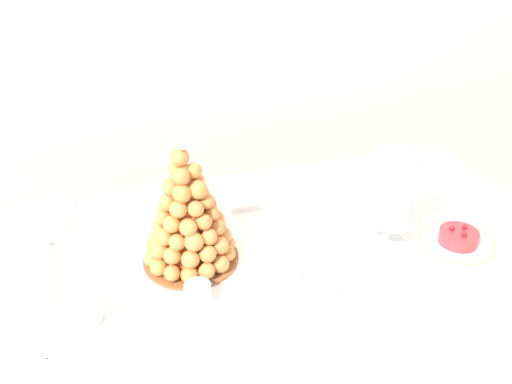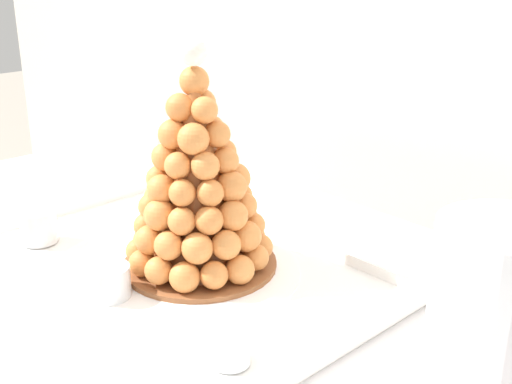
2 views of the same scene
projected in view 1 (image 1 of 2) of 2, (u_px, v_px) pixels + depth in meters
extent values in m
cylinder|color=brown|center=(413.00, 251.00, 2.06)|extent=(0.04, 0.04, 0.72)
cube|color=brown|center=(238.00, 273.00, 1.38)|extent=(1.66, 0.85, 0.02)
cube|color=white|center=(238.00, 269.00, 1.38)|extent=(1.72, 0.91, 0.00)
cube|color=white|center=(202.00, 233.00, 1.85)|extent=(1.72, 0.01, 0.39)
cube|color=white|center=(511.00, 267.00, 1.70)|extent=(0.01, 0.91, 0.39)
cube|color=white|center=(186.00, 271.00, 1.36)|extent=(0.64, 0.42, 0.01)
cube|color=white|center=(205.00, 328.00, 1.18)|extent=(0.64, 0.01, 0.02)
cube|color=white|center=(171.00, 221.00, 1.53)|extent=(0.64, 0.01, 0.02)
cube|color=white|center=(48.00, 294.00, 1.27)|extent=(0.01, 0.42, 0.02)
cube|color=white|center=(308.00, 244.00, 1.44)|extent=(0.01, 0.42, 0.02)
cylinder|color=white|center=(186.00, 270.00, 1.36)|extent=(0.39, 0.39, 0.00)
cylinder|color=brown|center=(191.00, 259.00, 1.39)|extent=(0.24, 0.24, 0.01)
cone|color=#BD6C36|center=(187.00, 207.00, 1.31)|extent=(0.16, 0.16, 0.29)
sphere|color=#E28B46|center=(227.00, 244.00, 1.40)|extent=(0.04, 0.04, 0.04)
sphere|color=#E18A46|center=(219.00, 235.00, 1.43)|extent=(0.04, 0.04, 0.04)
sphere|color=#DF8844|center=(207.00, 230.00, 1.45)|extent=(0.04, 0.04, 0.04)
sphere|color=#DD8542|center=(191.00, 229.00, 1.46)|extent=(0.04, 0.04, 0.04)
sphere|color=#DB8341|center=(176.00, 232.00, 1.45)|extent=(0.04, 0.04, 0.04)
sphere|color=#DE8743|center=(162.00, 238.00, 1.42)|extent=(0.04, 0.04, 0.04)
sphere|color=#E08945|center=(154.00, 247.00, 1.39)|extent=(0.04, 0.04, 0.04)
sphere|color=#DC8442|center=(153.00, 258.00, 1.35)|extent=(0.05, 0.05, 0.05)
sphere|color=#DC8542|center=(159.00, 267.00, 1.32)|extent=(0.04, 0.04, 0.04)
sphere|color=#DB8341|center=(172.00, 273.00, 1.30)|extent=(0.04, 0.04, 0.04)
sphere|color=#DB8341|center=(189.00, 275.00, 1.30)|extent=(0.04, 0.04, 0.04)
sphere|color=#E18B46|center=(207.00, 271.00, 1.31)|extent=(0.04, 0.04, 0.04)
sphere|color=#DE8643|center=(220.00, 264.00, 1.33)|extent=(0.04, 0.04, 0.04)
sphere|color=#DA8240|center=(227.00, 253.00, 1.36)|extent=(0.04, 0.04, 0.04)
sphere|color=#DF8844|center=(217.00, 227.00, 1.40)|extent=(0.05, 0.05, 0.05)
sphere|color=#DF8844|center=(205.00, 221.00, 1.42)|extent=(0.04, 0.04, 0.04)
sphere|color=#DD8642|center=(189.00, 219.00, 1.43)|extent=(0.04, 0.04, 0.04)
sphere|color=#DE8743|center=(173.00, 224.00, 1.41)|extent=(0.04, 0.04, 0.04)
sphere|color=#DC8441|center=(161.00, 230.00, 1.38)|extent=(0.04, 0.04, 0.04)
sphere|color=#E18A46|center=(156.00, 241.00, 1.35)|extent=(0.05, 0.05, 0.05)
sphere|color=#DF8844|center=(160.00, 250.00, 1.32)|extent=(0.04, 0.04, 0.04)
sphere|color=#DE8744|center=(173.00, 257.00, 1.29)|extent=(0.04, 0.04, 0.04)
sphere|color=#E08945|center=(190.00, 259.00, 1.29)|extent=(0.04, 0.04, 0.04)
sphere|color=#E18A46|center=(208.00, 254.00, 1.30)|extent=(0.04, 0.04, 0.04)
sphere|color=#E18A46|center=(219.00, 245.00, 1.33)|extent=(0.05, 0.05, 0.05)
sphere|color=#E18B46|center=(223.00, 235.00, 1.37)|extent=(0.04, 0.04, 0.04)
sphere|color=#DE8743|center=(206.00, 212.00, 1.39)|extent=(0.04, 0.04, 0.04)
sphere|color=#DE8743|center=(191.00, 209.00, 1.40)|extent=(0.04, 0.04, 0.04)
sphere|color=#E08945|center=(176.00, 213.00, 1.39)|extent=(0.04, 0.04, 0.04)
sphere|color=#E18B46|center=(164.00, 219.00, 1.36)|extent=(0.05, 0.05, 0.05)
sphere|color=#DE8743|center=(159.00, 227.00, 1.33)|extent=(0.04, 0.04, 0.04)
sphere|color=#E18A46|center=(164.00, 237.00, 1.30)|extent=(0.04, 0.04, 0.04)
sphere|color=#DC8542|center=(177.00, 242.00, 1.28)|extent=(0.04, 0.04, 0.04)
sphere|color=#E28B46|center=(194.00, 242.00, 1.28)|extent=(0.05, 0.05, 0.05)
sphere|color=#E08945|center=(209.00, 237.00, 1.30)|extent=(0.04, 0.04, 0.04)
sphere|color=#DB8341|center=(217.00, 228.00, 1.33)|extent=(0.04, 0.04, 0.04)
sphere|color=#DE8743|center=(215.00, 219.00, 1.36)|extent=(0.05, 0.05, 0.05)
sphere|color=#DD8643|center=(195.00, 201.00, 1.37)|extent=(0.05, 0.05, 0.05)
sphere|color=#DF8844|center=(179.00, 201.00, 1.36)|extent=(0.04, 0.04, 0.04)
sphere|color=#DF8844|center=(167.00, 208.00, 1.34)|extent=(0.04, 0.04, 0.04)
sphere|color=#DB8341|center=(163.00, 217.00, 1.31)|extent=(0.04, 0.04, 0.04)
sphere|color=#E18B46|center=(172.00, 224.00, 1.28)|extent=(0.04, 0.04, 0.04)
sphere|color=#E08A45|center=(188.00, 227.00, 1.27)|extent=(0.04, 0.04, 0.04)
sphere|color=#DC8442|center=(204.00, 222.00, 1.29)|extent=(0.04, 0.04, 0.04)
sphere|color=#DB8441|center=(212.00, 213.00, 1.32)|extent=(0.04, 0.04, 0.04)
sphere|color=#DB8441|center=(208.00, 205.00, 1.35)|extent=(0.05, 0.05, 0.05)
sphere|color=#DA8340|center=(186.00, 190.00, 1.34)|extent=(0.04, 0.04, 0.04)
sphere|color=#DF8844|center=(171.00, 195.00, 1.32)|extent=(0.04, 0.04, 0.04)
sphere|color=#E08945|center=(167.00, 203.00, 1.29)|extent=(0.04, 0.04, 0.04)
sphere|color=#E18B46|center=(178.00, 209.00, 1.26)|extent=(0.04, 0.04, 0.04)
sphere|color=#E18B46|center=(196.00, 209.00, 1.27)|extent=(0.04, 0.04, 0.04)
sphere|color=#E18A45|center=(206.00, 201.00, 1.30)|extent=(0.04, 0.04, 0.04)
sphere|color=#DD8642|center=(201.00, 193.00, 1.33)|extent=(0.04, 0.04, 0.04)
sphere|color=#DD8643|center=(180.00, 180.00, 1.31)|extent=(0.04, 0.04, 0.04)
sphere|color=#DD8643|center=(171.00, 187.00, 1.28)|extent=(0.04, 0.04, 0.04)
sphere|color=#DD8643|center=(182.00, 194.00, 1.25)|extent=(0.04, 0.04, 0.04)
sphere|color=#DD8643|center=(198.00, 190.00, 1.27)|extent=(0.05, 0.05, 0.05)
sphere|color=#DB8441|center=(197.00, 181.00, 1.30)|extent=(0.04, 0.04, 0.04)
sphere|color=#DE8743|center=(178.00, 169.00, 1.27)|extent=(0.05, 0.05, 0.05)
sphere|color=#DA8240|center=(181.00, 176.00, 1.24)|extent=(0.04, 0.04, 0.04)
sphere|color=#DF8844|center=(194.00, 171.00, 1.27)|extent=(0.04, 0.04, 0.04)
sphere|color=#DD8643|center=(180.00, 158.00, 1.25)|extent=(0.04, 0.04, 0.04)
sphere|color=white|center=(182.00, 141.00, 1.22)|extent=(0.04, 0.04, 0.04)
cylinder|color=silver|center=(87.00, 310.00, 1.20)|extent=(0.06, 0.06, 0.05)
cylinder|color=#F4EAC6|center=(88.00, 316.00, 1.21)|extent=(0.05, 0.05, 0.02)
cylinder|color=white|center=(87.00, 309.00, 1.20)|extent=(0.05, 0.05, 0.02)
sphere|color=brown|center=(90.00, 302.00, 1.20)|extent=(0.02, 0.02, 0.02)
cylinder|color=silver|center=(198.00, 293.00, 1.25)|extent=(0.06, 0.06, 0.05)
cylinder|color=gold|center=(198.00, 297.00, 1.26)|extent=(0.06, 0.06, 0.02)
cylinder|color=#EAC166|center=(198.00, 292.00, 1.25)|extent=(0.06, 0.06, 0.01)
sphere|color=brown|center=(198.00, 286.00, 1.25)|extent=(0.02, 0.02, 0.02)
cylinder|color=silver|center=(293.00, 268.00, 1.33)|extent=(0.05, 0.05, 0.05)
cylinder|color=#F4EAC6|center=(293.00, 272.00, 1.34)|extent=(0.04, 0.04, 0.02)
cylinder|color=white|center=(293.00, 266.00, 1.33)|extent=(0.04, 0.04, 0.01)
sphere|color=brown|center=(296.00, 263.00, 1.32)|extent=(0.01, 0.01, 0.01)
cylinder|color=white|center=(385.00, 241.00, 1.47)|extent=(0.10, 0.10, 0.01)
cylinder|color=white|center=(387.00, 230.00, 1.45)|extent=(0.02, 0.02, 0.06)
cylinder|color=white|center=(393.00, 189.00, 1.39)|extent=(0.12, 0.12, 0.19)
cylinder|color=#9ED860|center=(400.00, 215.00, 1.43)|extent=(0.05, 0.05, 0.05)
cylinder|color=#F9A54C|center=(385.00, 214.00, 1.43)|extent=(0.06, 0.04, 0.06)
cylinder|color=#9ED860|center=(387.00, 218.00, 1.41)|extent=(0.05, 0.04, 0.05)
cylinder|color=brown|center=(392.00, 204.00, 1.43)|extent=(0.05, 0.05, 0.05)
cylinder|color=#72B2E0|center=(380.00, 205.00, 1.43)|extent=(0.05, 0.04, 0.05)
cylinder|color=#E54C47|center=(383.00, 213.00, 1.40)|extent=(0.05, 0.05, 0.05)
cylinder|color=brown|center=(402.00, 212.00, 1.40)|extent=(0.06, 0.05, 0.06)
cylinder|color=pink|center=(389.00, 195.00, 1.43)|extent=(0.06, 0.05, 0.06)
cylinder|color=pink|center=(386.00, 203.00, 1.40)|extent=(0.05, 0.04, 0.04)
cylinder|color=#E54C47|center=(403.00, 206.00, 1.39)|extent=(0.04, 0.04, 0.03)
cylinder|color=yellow|center=(387.00, 193.00, 1.41)|extent=(0.05, 0.04, 0.05)
cylinder|color=#F9A54C|center=(386.00, 198.00, 1.39)|extent=(0.05, 0.05, 0.03)
cylinder|color=pink|center=(399.00, 199.00, 1.38)|extent=(0.05, 0.05, 0.05)
cylinder|color=pink|center=(396.00, 192.00, 1.41)|extent=(0.05, 0.04, 0.05)
cylinder|color=#D199D8|center=(388.00, 188.00, 1.39)|extent=(0.05, 0.05, 0.05)
cylinder|color=yellow|center=(394.00, 193.00, 1.37)|extent=(0.05, 0.05, 0.03)
cylinder|color=yellow|center=(402.00, 186.00, 1.40)|extent=(0.05, 0.05, 0.03)
cylinder|color=brown|center=(390.00, 183.00, 1.37)|extent=(0.06, 0.04, 0.06)
cylinder|color=yellow|center=(397.00, 184.00, 1.37)|extent=(0.06, 0.05, 0.05)
cylinder|color=brown|center=(395.00, 177.00, 1.40)|extent=(0.05, 0.05, 0.05)
cylinder|color=#D199D8|center=(391.00, 178.00, 1.35)|extent=(0.05, 0.05, 0.05)
cylinder|color=#D199D8|center=(402.00, 178.00, 1.35)|extent=(0.05, 0.04, 0.04)
cylinder|color=#9ED860|center=(403.00, 172.00, 1.38)|extent=(0.05, 0.04, 0.05)
cylinder|color=brown|center=(389.00, 173.00, 1.37)|extent=(0.05, 0.04, 0.05)
cylinder|color=#72B2E0|center=(397.00, 171.00, 1.34)|extent=(0.05, 0.04, 0.04)
cylinder|color=brown|center=(407.00, 165.00, 1.37)|extent=(0.05, 0.05, 0.02)
cylinder|color=#E54C47|center=(392.00, 167.00, 1.36)|extent=(0.06, 0.05, 0.06)
cylinder|color=white|center=(457.00, 243.00, 1.46)|extent=(0.20, 0.20, 0.01)
torus|color=gold|center=(457.00, 242.00, 1.46)|extent=(0.19, 0.19, 0.00)
cylinder|color=red|center=(458.00, 237.00, 1.45)|extent=(0.10, 0.10, 0.03)
sphere|color=#A51923|center=(465.00, 227.00, 1.45)|extent=(0.01, 0.01, 0.01)
sphere|color=#A51923|center=(452.00, 228.00, 1.44)|extent=(0.01, 0.01, 0.01)
sphere|color=#A51923|center=(464.00, 234.00, 1.42)|extent=(0.01, 0.01, 0.01)
cylinder|color=silver|center=(70.00, 248.00, 1.44)|extent=(0.06, 0.06, 0.00)
cylinder|color=silver|center=(67.00, 235.00, 1.42)|extent=(0.01, 0.01, 0.08)
sphere|color=silver|center=(62.00, 210.00, 1.38)|extent=(0.08, 0.08, 0.08)
cylinder|color=#EAE08C|center=(63.00, 215.00, 1.39)|extent=(0.06, 0.06, 0.03)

